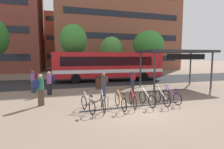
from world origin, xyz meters
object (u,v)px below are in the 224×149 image
Objects in this scene: parked_bicycle_white_5 at (162,98)px; commuter_red_pack_0 at (133,79)px; parked_bicycle_silver_0 at (88,104)px; parked_bicycle_orange_2 at (120,102)px; transit_shelter at (176,53)px; commuter_maroon_pack_1 at (104,84)px; parked_bicycle_purple_6 at (171,96)px; commuter_maroon_pack_3 at (33,80)px; commuter_navy_pack_4 at (40,88)px; parked_bicycle_white_4 at (147,99)px; parked_bicycle_red_3 at (133,100)px; street_tree_3 at (148,45)px; city_bus at (109,65)px; street_tree_1 at (111,49)px; trash_bin at (99,82)px; parked_bicycle_white_1 at (103,103)px; commuter_navy_pack_2 at (50,81)px; street_tree_0 at (74,40)px.

parked_bicycle_white_5 is 1.01× the size of commuter_red_pack_0.
parked_bicycle_orange_2 is (1.71, -0.01, 0.00)m from parked_bicycle_silver_0.
transit_shelter is 3.69× the size of commuter_maroon_pack_1.
commuter_maroon_pack_1 is (-3.59, 2.14, 0.60)m from parked_bicycle_purple_6.
commuter_maroon_pack_3 is 4.03m from commuter_navy_pack_4.
parked_bicycle_silver_0 and parked_bicycle_white_4 have the same top height.
street_tree_3 reaches higher than parked_bicycle_red_3.
transit_shelter is at bearing 150.40° from commuter_maroon_pack_1.
transit_shelter reaches higher than parked_bicycle_purple_6.
city_bus is at bearing 4.51° from parked_bicycle_white_5.
commuter_red_pack_0 is 1.00× the size of commuter_maroon_pack_3.
parked_bicycle_white_5 is at bearing -97.31° from street_tree_1.
parked_bicycle_purple_6 is 7.56m from commuter_navy_pack_4.
parked_bicycle_silver_0 is 19.42m from street_tree_1.
street_tree_1 reaches higher than trash_bin.
parked_bicycle_white_1 is 1.01× the size of commuter_maroon_pack_3.
street_tree_1 is (6.55, 17.94, 3.52)m from parked_bicycle_silver_0.
transit_shelter is 0.92× the size of street_tree_3.
commuter_red_pack_0 is 6.19m from commuter_navy_pack_2.
transit_shelter reaches higher than parked_bicycle_white_1.
city_bus is at bearing 158.99° from commuter_maroon_pack_3.
commuter_red_pack_0 is at bearing 163.61° from commuter_maroon_pack_1.
parked_bicycle_white_4 is 3.00m from commuter_maroon_pack_1.
parked_bicycle_orange_2 is 19.51m from street_tree_3.
parked_bicycle_white_1 is at bearing -107.87° from street_tree_1.
parked_bicycle_orange_2 is at bearing 78.24° from commuter_maroon_pack_3.
parked_bicycle_orange_2 is at bearing -99.82° from city_bus.
street_tree_3 reaches higher than street_tree_1.
commuter_red_pack_0 is (-0.13, 3.87, 0.60)m from parked_bicycle_white_5.
parked_bicycle_silver_0 is 0.95× the size of commuter_navy_pack_4.
street_tree_0 is at bearing 30.37° from commuter_red_pack_0.
street_tree_3 reaches higher than transit_shelter.
trash_bin is at bearing -111.46° from street_tree_1.
commuter_navy_pack_2 is (-3.75, 4.58, 0.59)m from parked_bicycle_orange_2.
parked_bicycle_red_3 is (2.49, 0.17, 0.00)m from parked_bicycle_silver_0.
street_tree_1 is at bearing -8.05° from parked_bicycle_purple_6.
commuter_maroon_pack_3 is (-7.28, -4.51, -0.79)m from city_bus.
parked_bicycle_white_5 is 0.25× the size of street_tree_0.
parked_bicycle_silver_0 is 1.63× the size of trash_bin.
city_bus is 6.36m from commuter_red_pack_0.
parked_bicycle_orange_2 is 0.80m from parked_bicycle_red_3.
commuter_navy_pack_4 reaches higher than parked_bicycle_red_3.
city_bus is at bearing 2.55° from parked_bicycle_purple_6.
parked_bicycle_silver_0 is 0.28× the size of street_tree_1.
parked_bicycle_orange_2 is 1.00× the size of parked_bicycle_white_4.
parked_bicycle_red_3 is at bearing -78.37° from parked_bicycle_orange_2.
parked_bicycle_red_3 is 1.00× the size of commuter_maroon_pack_3.
transit_shelter is at bearing 121.04° from commuter_maroon_pack_3.
street_tree_1 reaches higher than parked_bicycle_white_5.
commuter_navy_pack_2 is at bearing 38.29° from parked_bicycle_orange_2.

